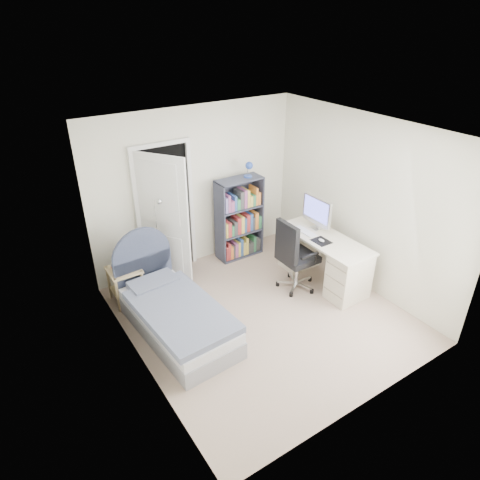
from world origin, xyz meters
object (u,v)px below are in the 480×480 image
bookcase (240,221)px  desk (323,257)px  floor_lamp (161,251)px  bed (174,313)px  nightstand (124,277)px  office_chair (293,253)px

bookcase → desk: (0.62, -1.33, -0.22)m
floor_lamp → bed: bearing=-106.4°
bed → nightstand: (-0.31, 0.94, 0.15)m
bookcase → bed: bearing=-146.5°
office_chair → floor_lamp: bearing=143.2°
floor_lamp → office_chair: size_ratio=1.26×
office_chair → bed: bearing=176.8°
bed → desk: (2.37, -0.17, 0.15)m
nightstand → bookcase: size_ratio=0.39×
bed → bookcase: size_ratio=1.18×
bed → desk: size_ratio=1.25×
bookcase → office_chair: bearing=-85.9°
bookcase → desk: size_ratio=1.06×
floor_lamp → bookcase: bookcase is taller
bed → nightstand: bearing=108.2°
bed → nightstand: 1.00m
floor_lamp → bookcase: bearing=4.4°
bed → floor_lamp: size_ratio=1.36×
nightstand → office_chair: size_ratio=0.56×
nightstand → bookcase: 2.09m
bed → desk: desk is taller
nightstand → bookcase: (2.07, 0.22, 0.21)m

